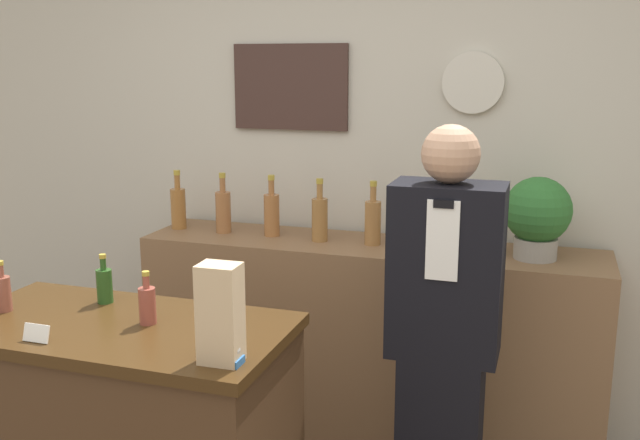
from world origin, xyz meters
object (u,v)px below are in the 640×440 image
object	(u,v)px
paper_bag	(220,314)
tape_dispenser	(228,357)
shopkeeper	(443,340)
potted_plant	(538,215)

from	to	relation	value
paper_bag	tape_dispenser	bearing A→B (deg)	-21.70
shopkeeper	potted_plant	size ratio (longest dim) A/B	4.42
potted_plant	tape_dispenser	distance (m)	1.66
shopkeeper	tape_dispenser	xyz separation A→B (m)	(-0.50, -0.80, 0.19)
paper_bag	potted_plant	bearing A→B (deg)	60.22
potted_plant	tape_dispenser	world-z (taller)	potted_plant
potted_plant	tape_dispenser	size ratio (longest dim) A/B	4.03
shopkeeper	paper_bag	bearing A→B (deg)	-123.53
potted_plant	tape_dispenser	xyz separation A→B (m)	(-0.80, -1.44, -0.18)
paper_bag	shopkeeper	bearing A→B (deg)	56.47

